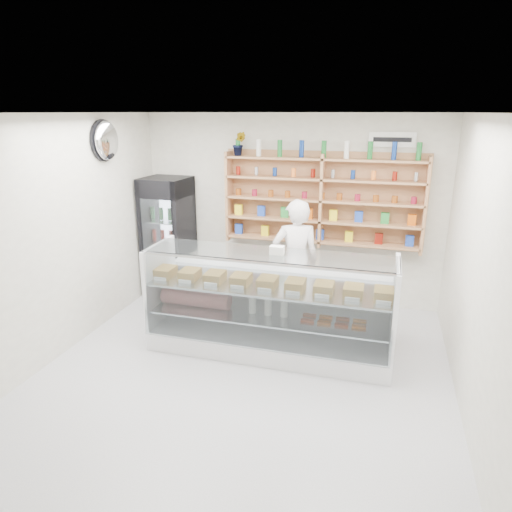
% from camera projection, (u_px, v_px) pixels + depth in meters
% --- Properties ---
extents(room, '(5.00, 5.00, 5.00)m').
position_uv_depth(room, '(238.00, 259.00, 4.57)').
color(room, '#BAB9BF').
rests_on(room, ground).
extents(display_counter, '(2.90, 0.87, 1.26)m').
position_uv_depth(display_counter, '(269.00, 324.00, 5.54)').
color(display_counter, white).
rests_on(display_counter, floor).
extents(shop_worker, '(0.73, 0.59, 1.73)m').
position_uv_depth(shop_worker, '(295.00, 262.00, 6.18)').
color(shop_worker, silver).
rests_on(shop_worker, floor).
extents(drinks_cooler, '(0.70, 0.69, 1.86)m').
position_uv_depth(drinks_cooler, '(168.00, 237.00, 7.15)').
color(drinks_cooler, black).
rests_on(drinks_cooler, floor).
extents(wall_shelving, '(2.84, 0.28, 1.33)m').
position_uv_depth(wall_shelving, '(322.00, 201.00, 6.52)').
color(wall_shelving, '#B27954').
rests_on(wall_shelving, back_wall).
extents(potted_plant, '(0.22, 0.20, 0.34)m').
position_uv_depth(potted_plant, '(239.00, 144.00, 6.61)').
color(potted_plant, '#1E6626').
rests_on(potted_plant, wall_shelving).
extents(security_mirror, '(0.15, 0.50, 0.50)m').
position_uv_depth(security_mirror, '(107.00, 141.00, 5.92)').
color(security_mirror, silver).
rests_on(security_mirror, left_wall).
extents(wall_sign, '(0.62, 0.03, 0.20)m').
position_uv_depth(wall_sign, '(392.00, 140.00, 6.15)').
color(wall_sign, white).
rests_on(wall_sign, back_wall).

